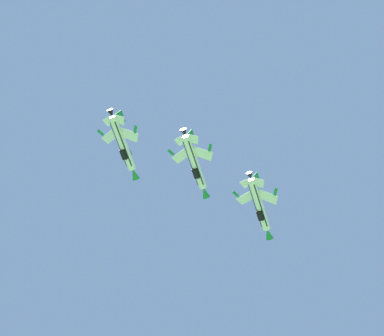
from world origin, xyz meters
The scene contains 3 objects.
fighter_jet_lead centered at (10.44, 56.25, 135.96)m, with size 9.33×15.88×5.38m.
fighter_jet_left_wing centered at (-1.94, 45.99, 137.92)m, with size 9.56×15.88×5.22m.
fighter_jet_right_wing centered at (-16.15, 40.34, 138.48)m, with size 9.16×15.88×5.48m.
Camera 1 is at (3.74, -7.36, 1.60)m, focal length 66.37 mm.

